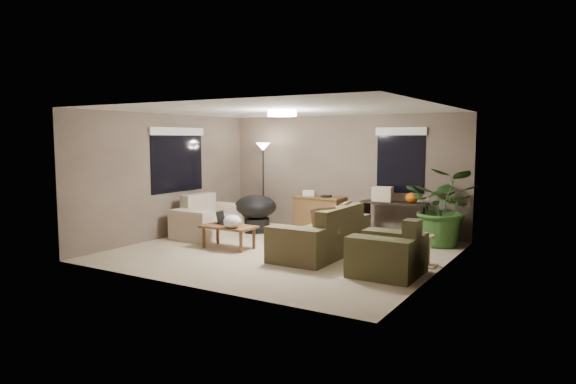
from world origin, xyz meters
The scene contains 20 objects.
room_shell centered at (0.00, 0.00, 1.25)m, with size 5.50×5.50×5.50m.
main_sofa centered at (0.72, 0.21, 0.29)m, with size 0.95×2.20×0.85m.
throw_pillows centered at (0.98, 0.21, 0.65)m, with size 0.40×1.40×0.47m.
loveseat centered at (-2.09, 0.54, 0.30)m, with size 0.90×1.60×0.85m.
armchair centered at (2.16, -0.52, 0.30)m, with size 0.95×1.00×0.85m.
coffee_table centered at (-0.98, -0.27, 0.36)m, with size 1.00×0.55×0.42m.
laptop centered at (-1.15, -0.17, 0.48)m, with size 0.39×0.29×0.24m.
plastic_bag centered at (-0.78, -0.42, 0.54)m, with size 0.33×0.30×0.23m, color white.
desk centered at (-0.42, 2.21, 0.38)m, with size 1.10×0.50×0.75m.
desk_papers centered at (-0.57, 2.20, 0.80)m, with size 0.70×0.30×0.12m.
console_table centered at (1.31, 2.13, 0.44)m, with size 1.30×0.40×0.75m.
pumpkin centered at (1.66, 2.13, 0.85)m, with size 0.25×0.25×0.20m, color orange.
cardboard_box centered at (1.06, 2.13, 0.89)m, with size 0.39×0.29×0.29m, color beige.
papasan_chair centered at (-1.51, 1.36, 0.47)m, with size 0.92×0.92×0.80m.
floor_lamp centered at (-1.71, 1.96, 1.60)m, with size 0.32×0.32×1.91m.
ceiling_fixture centered at (0.00, 0.00, 2.44)m, with size 0.50×0.50×0.10m, color white.
houseplant centered at (2.34, 1.96, 0.58)m, with size 1.33×1.48×1.15m, color #2D5923.
cat_scratching_post centered at (2.50, 0.27, 0.21)m, with size 0.32×0.32×0.50m.
window_left centered at (-2.73, 0.30, 1.78)m, with size 0.05×1.56×1.33m.
window_back centered at (1.30, 2.48, 1.79)m, with size 1.06×0.05×1.33m.
Camera 1 is at (4.70, -7.64, 2.01)m, focal length 32.00 mm.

